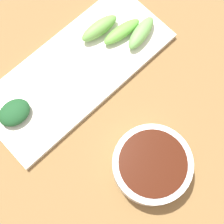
{
  "coord_description": "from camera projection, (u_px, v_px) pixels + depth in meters",
  "views": [
    {
      "loc": [
        -0.15,
        0.12,
        0.63
      ],
      "look_at": [
        -0.02,
        -0.0,
        0.05
      ],
      "focal_mm": 53.93,
      "sensor_mm": 36.0,
      "label": 1
    }
  ],
  "objects": [
    {
      "name": "tabletop",
      "position": [
        104.0,
        113.0,
        0.65
      ],
      "size": [
        2.1,
        2.1,
        0.02
      ],
      "primitive_type": "cube",
      "color": "brown",
      "rests_on": "ground"
    },
    {
      "name": "broccoli_stalk_0",
      "position": [
        141.0,
        33.0,
        0.66
      ],
      "size": [
        0.05,
        0.09,
        0.03
      ],
      "primitive_type": "ellipsoid",
      "rotation": [
        0.0,
        0.0,
        0.24
      ],
      "color": "#6DB557",
      "rests_on": "serving_plate"
    },
    {
      "name": "broccoli_stalk_3",
      "position": [
        99.0,
        28.0,
        0.67
      ],
      "size": [
        0.04,
        0.09,
        0.03
      ],
      "primitive_type": "ellipsoid",
      "rotation": [
        0.0,
        0.0,
        -0.08
      ],
      "color": "#6CAF4C",
      "rests_on": "serving_plate"
    },
    {
      "name": "broccoli_stalk_2",
      "position": [
        122.0,
        32.0,
        0.67
      ],
      "size": [
        0.04,
        0.09,
        0.02
      ],
      "primitive_type": "ellipsoid",
      "rotation": [
        0.0,
        0.0,
        -0.1
      ],
      "color": "#64B141",
      "rests_on": "serving_plate"
    },
    {
      "name": "serving_plate",
      "position": [
        77.0,
        70.0,
        0.66
      ],
      "size": [
        0.17,
        0.39,
        0.01
      ],
      "primitive_type": "cube",
      "color": "silver",
      "rests_on": "tabletop"
    },
    {
      "name": "sauce_bowl",
      "position": [
        152.0,
        165.0,
        0.59
      ],
      "size": [
        0.14,
        0.14,
        0.05
      ],
      "color": "white",
      "rests_on": "tabletop"
    },
    {
      "name": "broccoli_leafy_1",
      "position": [
        14.0,
        113.0,
        0.62
      ],
      "size": [
        0.05,
        0.07,
        0.03
      ],
      "primitive_type": "ellipsoid",
      "rotation": [
        0.0,
        0.0,
        -0.1
      ],
      "color": "#1B4B24",
      "rests_on": "serving_plate"
    }
  ]
}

